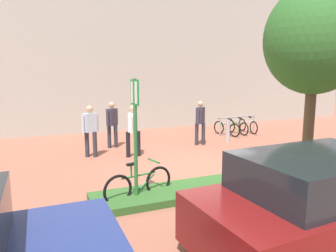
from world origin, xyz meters
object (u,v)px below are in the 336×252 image
person_suited_navy (200,120)px  person_suited_dark (112,122)px  bollard_steel (228,131)px  person_shirt_blue (133,128)px  parking_sign_post (135,123)px  bike_at_sign (139,184)px  person_shirt_white (90,128)px  car_maroon_wagon (325,203)px  tree_sidewalk (315,40)px  bike_rack_cluster (237,126)px

person_suited_navy → person_suited_dark: same height
bollard_steel → person_suited_navy: size_ratio=0.52×
bollard_steel → person_shirt_blue: 4.35m
parking_sign_post → person_suited_navy: (3.95, 4.46, -0.72)m
parking_sign_post → bike_at_sign: size_ratio=1.59×
bollard_steel → person_shirt_white: (-5.55, -0.32, 0.53)m
person_suited_navy → person_shirt_white: size_ratio=1.00×
car_maroon_wagon → person_shirt_white: bearing=108.7°
parking_sign_post → person_shirt_white: bearing=93.7°
bollard_steel → person_shirt_white: person_shirt_white is taller
parking_sign_post → person_suited_navy: 6.00m
bollard_steel → car_maroon_wagon: size_ratio=0.21×
parking_sign_post → person_suited_dark: 5.41m
tree_sidewalk → bike_at_sign: tree_sidewalk is taller
bike_at_sign → person_shirt_white: (-0.37, 4.11, 0.63)m
person_shirt_blue → bike_rack_cluster: bearing=20.7°
person_shirt_white → person_shirt_blue: bearing=-20.8°
person_suited_navy → car_maroon_wagon: bearing=-104.0°
tree_sidewalk → person_shirt_blue: size_ratio=2.94×
tree_sidewalk → car_maroon_wagon: bearing=-132.9°
car_maroon_wagon → parking_sign_post: bearing=126.4°
bike_at_sign → person_suited_dark: size_ratio=0.96×
tree_sidewalk → car_maroon_wagon: size_ratio=1.15×
bike_at_sign → person_suited_navy: bearing=48.5°
person_shirt_blue → person_suited_dark: same height
bike_rack_cluster → parking_sign_post: bearing=-138.7°
bike_rack_cluster → person_shirt_white: 7.15m
person_shirt_white → bike_at_sign: bearing=-84.9°
car_maroon_wagon → person_shirt_blue: bearing=99.4°
tree_sidewalk → bollard_steel: (0.35, 4.41, -3.14)m
tree_sidewalk → bike_at_sign: bearing=-179.7°
parking_sign_post → bike_at_sign: bearing=47.6°
person_shirt_blue → person_shirt_white: (-1.31, 0.50, 0.00)m
person_shirt_blue → car_maroon_wagon: 6.69m
tree_sidewalk → bike_rack_cluster: 6.80m
bollard_steel → person_shirt_white: bearing=-176.7°
tree_sidewalk → car_maroon_wagon: 4.99m
bike_at_sign → person_shirt_blue: 3.79m
bike_at_sign → bike_rack_cluster: 8.73m
person_shirt_blue → person_shirt_white: size_ratio=1.00×
person_suited_navy → person_shirt_white: (-4.22, -0.24, 0.00)m
bike_at_sign → person_shirt_blue: bearing=75.5°
car_maroon_wagon → bike_at_sign: bearing=124.2°
person_suited_dark → bike_at_sign: bearing=-96.6°
bollard_steel → person_suited_navy: 1.43m
parking_sign_post → person_suited_dark: size_ratio=1.52×
bike_rack_cluster → person_suited_navy: person_suited_navy is taller
person_suited_navy → person_shirt_white: same height
bollard_steel → parking_sign_post: bearing=-139.3°
tree_sidewalk → parking_sign_post: size_ratio=1.93×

